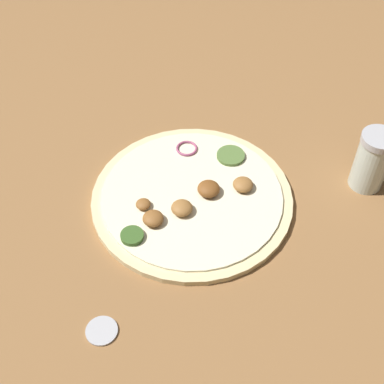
% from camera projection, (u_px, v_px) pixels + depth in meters
% --- Properties ---
extents(ground_plane, '(3.00, 3.00, 0.00)m').
position_uv_depth(ground_plane, '(192.00, 200.00, 0.91)').
color(ground_plane, olive).
extents(pizza, '(0.34, 0.34, 0.03)m').
position_uv_depth(pizza, '(192.00, 197.00, 0.90)').
color(pizza, beige).
rests_on(pizza, ground_plane).
extents(spice_jar, '(0.06, 0.06, 0.11)m').
position_uv_depth(spice_jar, '(372.00, 161.00, 0.89)').
color(spice_jar, silver).
rests_on(spice_jar, ground_plane).
extents(loose_cap, '(0.05, 0.05, 0.01)m').
position_uv_depth(loose_cap, '(102.00, 330.00, 0.74)').
color(loose_cap, '#B2B2B7').
rests_on(loose_cap, ground_plane).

